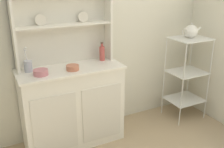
# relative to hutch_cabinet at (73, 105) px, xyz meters

# --- Properties ---
(wall_back) EXTENTS (3.84, 0.05, 2.50)m
(wall_back) POSITION_rel_hutch_cabinet_xyz_m (0.19, 0.26, 0.80)
(wall_back) COLOR silver
(wall_back) RESTS_ON ground
(hutch_cabinet) EXTENTS (1.08, 0.45, 0.87)m
(hutch_cabinet) POSITION_rel_hutch_cabinet_xyz_m (0.00, 0.00, 0.00)
(hutch_cabinet) COLOR white
(hutch_cabinet) RESTS_ON ground
(hutch_shelf_unit) EXTENTS (1.00, 0.18, 0.76)m
(hutch_shelf_unit) POSITION_rel_hutch_cabinet_xyz_m (0.00, 0.16, 0.86)
(hutch_shelf_unit) COLOR silver
(hutch_shelf_unit) RESTS_ON hutch_cabinet
(bakers_rack) EXTENTS (0.44, 0.37, 1.05)m
(bakers_rack) POSITION_rel_hutch_cabinet_xyz_m (1.48, -0.10, 0.20)
(bakers_rack) COLOR silver
(bakers_rack) RESTS_ON ground
(bowl_mixing_large) EXTENTS (0.14, 0.14, 0.05)m
(bowl_mixing_large) POSITION_rel_hutch_cabinet_xyz_m (-0.31, -0.07, 0.45)
(bowl_mixing_large) COLOR #D17A84
(bowl_mixing_large) RESTS_ON hutch_cabinet
(bowl_floral_medium) EXTENTS (0.13, 0.13, 0.05)m
(bowl_floral_medium) POSITION_rel_hutch_cabinet_xyz_m (0.00, -0.07, 0.45)
(bowl_floral_medium) COLOR #C67556
(bowl_floral_medium) RESTS_ON hutch_cabinet
(jam_bottle) EXTENTS (0.06, 0.06, 0.20)m
(jam_bottle) POSITION_rel_hutch_cabinet_xyz_m (0.40, 0.09, 0.51)
(jam_bottle) COLOR #B74C47
(jam_bottle) RESTS_ON hutch_cabinet
(utensil_jar) EXTENTS (0.08, 0.08, 0.25)m
(utensil_jar) POSITION_rel_hutch_cabinet_xyz_m (-0.40, 0.08, 0.48)
(utensil_jar) COLOR #B2B7C6
(utensil_jar) RESTS_ON hutch_cabinet
(porcelain_teapot) EXTENTS (0.25, 0.16, 0.18)m
(porcelain_teapot) POSITION_rel_hutch_cabinet_xyz_m (1.48, -0.10, 0.68)
(porcelain_teapot) COLOR white
(porcelain_teapot) RESTS_ON bakers_rack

